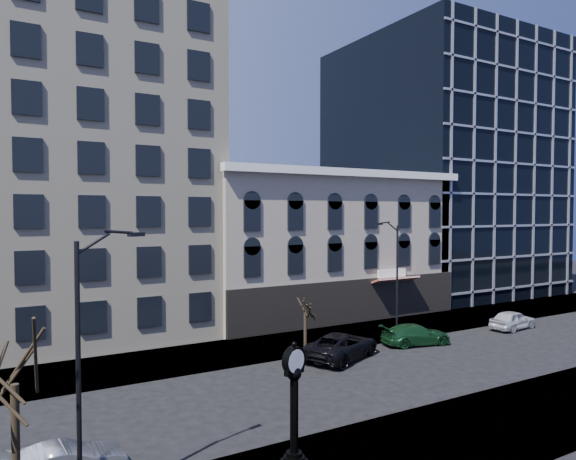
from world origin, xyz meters
TOP-DOWN VIEW (x-y plane):
  - ground at (0.00, 0.00)m, footprint 160.00×160.00m
  - sidewalk_far at (0.00, 8.00)m, footprint 160.00×6.00m
  - sidewalk_near at (0.00, -8.00)m, footprint 160.00×6.00m
  - cream_tower at (-6.11, 18.88)m, footprint 15.90×15.40m
  - victorian_row at (12.00, 15.89)m, footprint 22.60×11.19m
  - glass_office at (32.00, 20.91)m, footprint 20.00×20.15m
  - street_clock at (-4.09, -7.07)m, footprint 1.01×1.01m
  - street_lamp_near at (-10.29, -5.85)m, footprint 2.18×0.77m
  - street_lamp_far at (11.64, 5.92)m, footprint 2.18×0.52m
  - bare_tree_near at (-12.59, -6.59)m, footprint 4.01×4.01m
  - bare_tree_far at (4.83, 6.62)m, footprint 2.22×2.22m
  - car_far_a at (5.49, 3.41)m, footprint 6.38×4.84m
  - car_far_b at (11.85, 3.63)m, footprint 5.14×2.97m
  - car_far_c at (21.64, 3.37)m, footprint 4.46×2.19m

SIDE VIEW (x-z plane):
  - ground at x=0.00m, z-range 0.00..0.00m
  - sidewalk_far at x=0.00m, z-range 0.00..0.12m
  - sidewalk_near at x=0.00m, z-range 0.00..0.12m
  - car_far_b at x=11.85m, z-range 0.00..1.40m
  - car_far_c at x=21.64m, z-range 0.00..1.46m
  - car_far_a at x=5.49m, z-range 0.00..1.61m
  - street_clock at x=-4.09m, z-range -0.09..4.38m
  - bare_tree_far at x=4.83m, z-range 1.08..4.90m
  - bare_tree_near at x=-12.59m, z-range 1.88..8.76m
  - victorian_row at x=12.00m, z-range -0.25..12.25m
  - street_lamp_far at x=11.64m, z-range 2.27..10.70m
  - street_lamp_near at x=-10.29m, z-range 2.30..10.85m
  - glass_office at x=32.00m, z-range 0.00..28.00m
  - cream_tower at x=-6.11m, z-range -1.93..40.57m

